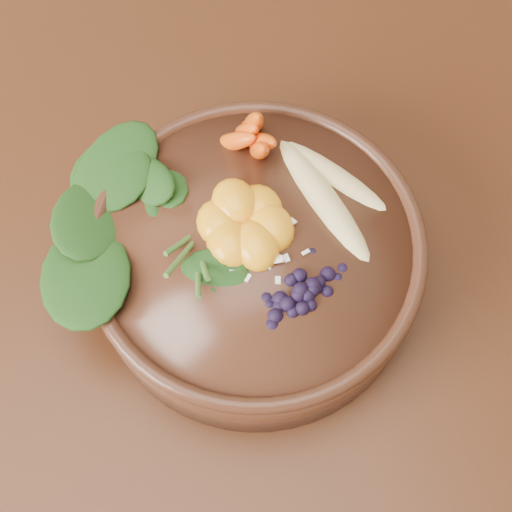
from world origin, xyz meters
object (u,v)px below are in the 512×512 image
(stoneware_bowl, at_px, (256,261))
(banana_halves, at_px, (330,179))
(mandarin_cluster, at_px, (245,217))
(kale_heap, at_px, (169,208))
(carrot_cluster, at_px, (249,123))
(blueberry_pile, at_px, (305,283))

(stoneware_bowl, relative_size, banana_halves, 1.75)
(stoneware_bowl, distance_m, mandarin_cluster, 0.05)
(stoneware_bowl, bearing_deg, mandarin_cluster, 101.09)
(kale_heap, relative_size, carrot_cluster, 2.38)
(carrot_cluster, distance_m, banana_halves, 0.08)
(kale_heap, bearing_deg, mandarin_cluster, -24.35)
(kale_heap, relative_size, banana_halves, 1.14)
(stoneware_bowl, xyz_separation_m, carrot_cluster, (0.02, 0.08, 0.07))
(carrot_cluster, xyz_separation_m, mandarin_cluster, (-0.03, -0.07, -0.02))
(stoneware_bowl, distance_m, banana_halves, 0.09)
(stoneware_bowl, xyz_separation_m, kale_heap, (-0.06, 0.04, 0.06))
(kale_heap, bearing_deg, banana_halves, -6.11)
(kale_heap, height_order, carrot_cluster, carrot_cluster)
(stoneware_bowl, height_order, mandarin_cluster, mandarin_cluster)
(carrot_cluster, bearing_deg, stoneware_bowl, -123.69)
(banana_halves, height_order, mandarin_cluster, mandarin_cluster)
(blueberry_pile, bearing_deg, carrot_cluster, 87.89)
(banana_halves, bearing_deg, stoneware_bowl, -177.26)
(kale_heap, bearing_deg, carrot_cluster, 27.95)
(kale_heap, distance_m, mandarin_cluster, 0.06)
(banana_halves, relative_size, mandarin_cluster, 1.80)
(kale_heap, relative_size, blueberry_pile, 1.42)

